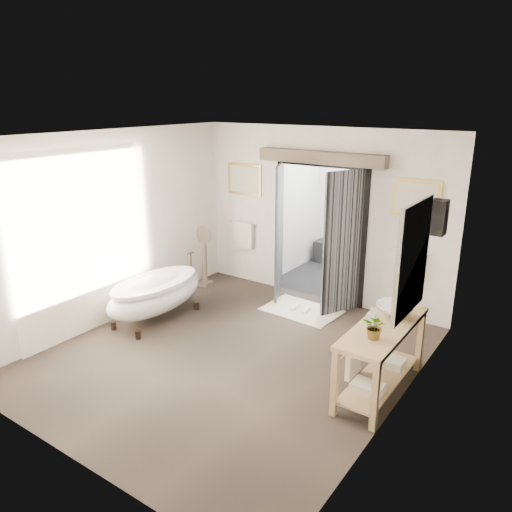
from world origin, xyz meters
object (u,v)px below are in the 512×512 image
at_px(vanity, 379,353).
at_px(basin, 395,310).
at_px(rug, 301,310).
at_px(clawfoot_tub, 156,293).

bearing_deg(vanity, basin, 83.91).
xyz_separation_m(rug, basin, (1.92, -1.19, 0.92)).
bearing_deg(rug, vanity, -38.90).
height_order(vanity, rug, vanity).
distance_m(clawfoot_tub, vanity, 3.60).
bearing_deg(rug, clawfoot_tub, -137.40).
relative_size(rug, basin, 2.66).
bearing_deg(basin, vanity, -113.73).
distance_m(clawfoot_tub, rug, 2.37).
bearing_deg(rug, basin, -31.74).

